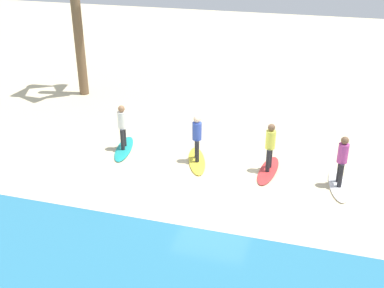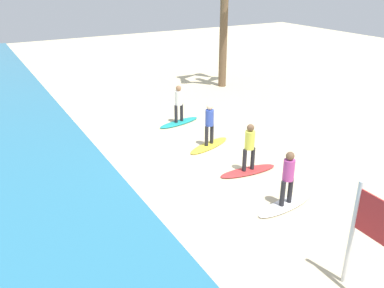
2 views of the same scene
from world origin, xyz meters
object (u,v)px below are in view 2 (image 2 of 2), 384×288
Objects in this scene: surfboard_red at (248,171)px; surfer_teal at (179,101)px; surfboard_yellow at (209,145)px; surfer_yellow at (209,121)px; surfer_white at (288,175)px; surfer_red at (250,144)px; surfboard_white at (285,205)px; surfboard_teal at (179,122)px.

surfer_teal is (5.32, -0.18, 0.99)m from surfboard_red.
surfer_yellow is at bearing 70.58° from surfboard_yellow.
surfboard_red is 1.00× the size of surfboard_yellow.
surfer_red is (2.27, -0.37, 0.00)m from surfer_white.
surfboard_red is at bearing -9.15° from surfer_white.
surfer_red is 2.68m from surfboard_yellow.
surfboard_yellow is at bearing 0.00° from surfer_yellow.
surfer_yellow reaches higher than surfboard_red.
surfer_teal is at bearing -1.96° from surfer_red.
surfboard_red is at bearing 0.00° from surfer_red.
surfboard_yellow is at bearing -85.39° from surfboard_red.
surfer_red reaches higher than surfboard_white.
surfer_yellow is 1.00× the size of surfer_teal.
surfboard_teal is at bearing -3.73° from surfer_yellow.
surfboard_yellow is at bearing 74.07° from surfboard_teal.
surfboard_red is 1.00× the size of surfboard_teal.
surfer_white and surfer_red have the same top height.
surfer_white is at bearing 73.66° from surfboard_teal.
surfboard_teal is (2.83, -0.18, 0.00)m from surfboard_yellow.
surfboard_teal is (2.83, -0.18, -0.99)m from surfer_yellow.
surfboard_yellow is (2.49, 0.00, 0.00)m from surfboard_red.
surfboard_white and surfboard_teal have the same top height.
surfer_white and surfer_yellow have the same top height.
surfer_teal is at bearing -113.15° from surfboard_yellow.
surfer_yellow is at bearing -4.37° from surfer_white.
surfer_yellow is 3.00m from surfboard_teal.
surfer_red is (0.00, 0.00, 0.99)m from surfboard_red.
surfboard_yellow is at bearing 176.27° from surfer_teal.
surfer_red is 5.41m from surfboard_teal.
surfer_white is at bearing 170.85° from surfer_red.
surfer_teal is at bearing -4.13° from surfer_white.
surfboard_white and surfboard_yellow have the same top height.
surfer_red is 5.32m from surfer_teal.
surfer_white is 2.30m from surfer_red.
surfboard_white is 1.00× the size of surfboard_teal.
surfer_teal is (7.58, -0.55, 0.00)m from surfer_white.
surfer_white is at bearing 66.21° from surfboard_yellow.
surfer_white is 0.78× the size of surfboard_red.
surfboard_white is 7.67m from surfer_teal.
surfer_red is at bearing 178.04° from surfer_teal.
surfer_red reaches higher than surfboard_red.
surfboard_teal is at bearing -1.96° from surfer_red.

